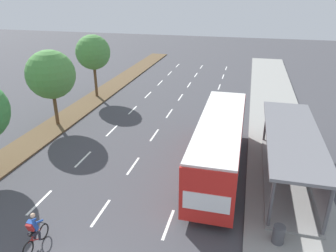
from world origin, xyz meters
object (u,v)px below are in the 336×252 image
at_px(cyclist, 34,232).
at_px(median_tree_fourth, 93,52).
at_px(median_tree_third, 51,75).
at_px(trash_bin, 279,234).
at_px(bus_shelter, 295,152).
at_px(bus, 220,140).

xyz_separation_m(cyclist, median_tree_fourth, (-6.71, 19.87, 3.78)).
relative_size(median_tree_third, trash_bin, 7.07).
height_order(cyclist, trash_bin, cyclist).
bearing_deg(median_tree_third, trash_bin, -29.85).
xyz_separation_m(cyclist, median_tree_third, (-6.54, 12.26, 3.44)).
distance_m(bus_shelter, cyclist, 14.00).
relative_size(bus, median_tree_fourth, 1.83).
bearing_deg(cyclist, bus_shelter, 36.48).
height_order(median_tree_third, trash_bin, median_tree_third).
xyz_separation_m(bus_shelter, median_tree_third, (-17.76, 3.97, 2.36)).
bearing_deg(bus, median_tree_fourth, 139.78).
distance_m(bus_shelter, bus, 4.28).
xyz_separation_m(bus, median_tree_fourth, (-13.65, 11.55, 2.50)).
height_order(bus, trash_bin, bus).
bearing_deg(median_tree_third, cyclist, -61.92).
height_order(bus_shelter, bus, bus).
bearing_deg(trash_bin, bus_shelter, 79.13).
relative_size(bus_shelter, bus, 0.91).
bearing_deg(trash_bin, cyclist, -165.17).
relative_size(bus_shelter, median_tree_fourth, 1.67).
relative_size(median_tree_fourth, trash_bin, 7.25).
height_order(bus_shelter, median_tree_third, median_tree_third).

